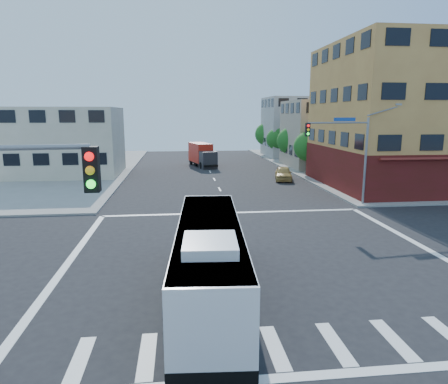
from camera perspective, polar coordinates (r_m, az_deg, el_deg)
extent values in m
plane|color=black|center=(20.93, 4.74, -9.30)|extent=(120.00, 120.00, 0.00)
cube|color=gray|center=(67.12, 29.07, 3.57)|extent=(50.00, 50.00, 0.15)
cube|color=gold|center=(44.65, 26.30, 9.64)|extent=(18.00, 15.00, 14.00)
cube|color=#5A1415|center=(44.97, 25.75, 3.28)|extent=(18.09, 15.08, 4.00)
cube|color=tan|center=(57.25, 15.11, 7.97)|extent=(12.00, 10.00, 9.00)
cube|color=#A9A9A4|center=(70.43, 10.95, 9.09)|extent=(12.00, 10.00, 10.00)
cube|color=beige|center=(51.05, -21.47, 6.68)|extent=(12.00, 10.00, 8.00)
cylinder|color=gray|center=(33.64, 19.54, 4.03)|extent=(0.18, 0.18, 7.00)
cylinder|color=gray|center=(32.18, 16.04, 9.48)|extent=(5.01, 0.62, 0.12)
cube|color=black|center=(31.10, 11.85, 8.71)|extent=(0.32, 0.30, 1.00)
sphere|color=#FF0C0C|center=(30.93, 11.97, 9.25)|extent=(0.20, 0.20, 0.20)
sphere|color=yellow|center=(30.94, 11.95, 8.70)|extent=(0.20, 0.20, 0.20)
sphere|color=#19FF33|center=(30.95, 11.93, 8.14)|extent=(0.20, 0.20, 0.20)
cube|color=#154096|center=(32.42, 16.86, 9.89)|extent=(1.80, 0.22, 0.28)
cube|color=gray|center=(34.82, 23.63, 11.40)|extent=(0.50, 0.22, 0.14)
cube|color=black|center=(9.20, -18.38, 3.09)|extent=(0.32, 0.30, 1.00)
sphere|color=#FF0C0C|center=(9.00, -18.71, 4.82)|extent=(0.20, 0.20, 0.20)
sphere|color=yellow|center=(9.04, -18.59, 2.94)|extent=(0.20, 0.20, 0.20)
sphere|color=#19FF33|center=(9.08, -18.48, 1.06)|extent=(0.20, 0.20, 0.20)
cylinder|color=#372014|center=(50.17, 11.86, 3.66)|extent=(0.28, 0.28, 1.92)
sphere|color=#1E601B|center=(49.92, 11.97, 6.40)|extent=(3.60, 3.60, 3.60)
sphere|color=#1E601B|center=(49.70, 12.56, 7.39)|extent=(2.52, 2.52, 2.52)
cylinder|color=#372014|center=(57.76, 9.39, 4.74)|extent=(0.28, 0.28, 1.99)
sphere|color=#1E601B|center=(57.54, 9.47, 7.24)|extent=(3.80, 3.80, 3.80)
sphere|color=#1E601B|center=(57.30, 9.97, 8.16)|extent=(2.66, 2.66, 2.66)
cylinder|color=#372014|center=(65.45, 7.49, 5.49)|extent=(0.28, 0.28, 1.89)
sphere|color=#1E601B|center=(65.27, 7.54, 7.50)|extent=(3.40, 3.40, 3.40)
sphere|color=#1E601B|center=(65.03, 7.97, 8.23)|extent=(2.38, 2.38, 2.38)
cylinder|color=#372014|center=(73.20, 5.99, 6.17)|extent=(0.28, 0.28, 2.03)
sphere|color=#1E601B|center=(73.02, 6.03, 8.22)|extent=(4.00, 4.00, 4.00)
sphere|color=#1E601B|center=(72.78, 6.41, 8.99)|extent=(2.80, 2.80, 2.80)
cube|color=black|center=(16.39, -2.07, -13.28)|extent=(3.20, 11.59, 0.43)
cube|color=white|center=(15.94, -2.10, -9.46)|extent=(3.18, 11.57, 2.72)
cube|color=black|center=(15.88, -2.10, -8.90)|extent=(3.21, 11.23, 1.19)
cube|color=black|center=(21.31, -2.26, -3.92)|extent=(2.23, 0.21, 1.29)
cube|color=#E5590C|center=(21.11, -2.28, -1.40)|extent=(1.82, 0.17, 0.27)
cube|color=white|center=(15.53, -2.13, -4.97)|extent=(3.12, 11.34, 0.11)
cube|color=white|center=(12.73, -2.02, -7.55)|extent=(1.84, 2.20, 0.34)
cube|color=#136935|center=(15.80, -6.62, -12.43)|extent=(0.37, 5.23, 0.27)
cube|color=#136935|center=(15.81, 2.49, -12.34)|extent=(0.37, 5.23, 0.27)
cylinder|color=black|center=(19.81, -5.52, -8.99)|extent=(0.35, 1.01, 0.99)
cylinder|color=#99999E|center=(19.82, -5.91, -8.99)|extent=(0.07, 0.50, 0.50)
cylinder|color=black|center=(19.82, 1.15, -8.92)|extent=(0.35, 1.01, 0.99)
cylinder|color=#99999E|center=(19.83, 1.54, -8.92)|extent=(0.07, 0.50, 0.50)
cylinder|color=black|center=(13.20, -7.15, -19.98)|extent=(0.35, 1.01, 0.99)
cylinder|color=#99999E|center=(13.21, -7.77, -19.97)|extent=(0.07, 0.50, 0.50)
cylinder|color=black|center=(13.22, 3.37, -19.86)|extent=(0.35, 1.01, 0.99)
cylinder|color=#99999E|center=(13.23, 3.98, -19.83)|extent=(0.07, 0.50, 0.50)
cube|color=#25252A|center=(53.84, -2.28, 4.59)|extent=(2.47, 2.41, 2.31)
cube|color=black|center=(53.01, -1.98, 4.88)|extent=(1.82, 0.54, 0.89)
cube|color=red|center=(56.95, -3.39, 5.66)|extent=(3.32, 5.35, 2.66)
cube|color=black|center=(56.09, -3.04, 4.17)|extent=(3.69, 7.36, 0.27)
cylinder|color=black|center=(53.80, -3.27, 3.82)|extent=(0.47, 0.92, 0.89)
cylinder|color=black|center=(54.40, -1.40, 3.91)|extent=(0.47, 0.92, 0.89)
cylinder|color=black|center=(56.24, -4.08, 4.13)|extent=(0.47, 0.92, 0.89)
cylinder|color=black|center=(56.81, -2.28, 4.22)|extent=(0.47, 0.92, 0.89)
cylinder|color=black|center=(58.34, -4.73, 4.37)|extent=(0.47, 0.92, 0.89)
cylinder|color=black|center=(58.89, -2.98, 4.46)|extent=(0.47, 0.92, 0.89)
imported|color=tan|center=(44.90, 8.48, 2.66)|extent=(2.70, 4.73, 1.52)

